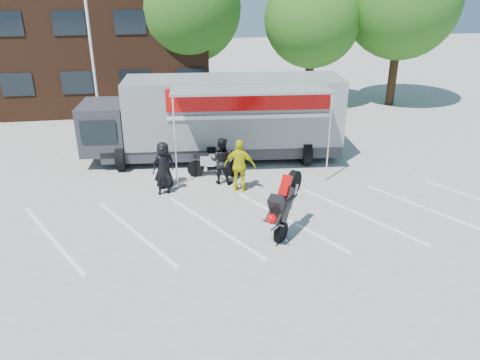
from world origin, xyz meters
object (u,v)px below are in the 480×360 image
object	(u,v)px
stunt_bike_rider	(290,230)
spectator_hivis	(240,166)
tree_left	(186,8)
parked_motorcycle	(215,176)
spectator_leather_b	(162,170)
spectator_leather_c	(221,161)
tree_right	(402,1)
tree_mid	(312,19)
transporter_truck	(222,158)
spectator_leather_a	(164,165)
flagpole	(95,29)

from	to	relation	value
stunt_bike_rider	spectator_hivis	xyz separation A→B (m)	(-1.06, 3.13, 0.96)
stunt_bike_rider	spectator_hivis	distance (m)	3.44
tree_left	spectator_hivis	distance (m)	13.39
parked_motorcycle	spectator_leather_b	distance (m)	2.53
spectator_leather_c	tree_left	bearing A→B (deg)	-67.21
tree_left	tree_right	xyz separation A→B (m)	(12.00, -1.50, 0.31)
tree_mid	tree_right	bearing A→B (deg)	-5.71
stunt_bike_rider	transporter_truck	bearing A→B (deg)	141.22
tree_left	spectator_leather_a	distance (m)	12.76
transporter_truck	spectator_leather_b	distance (m)	4.22
tree_mid	spectator_leather_b	distance (m)	14.86
stunt_bike_rider	spectator_leather_b	world-z (taller)	spectator_leather_b
flagpole	spectator_hivis	distance (m)	9.34
transporter_truck	spectator_leather_a	xyz separation A→B (m)	(-2.46, -2.66, 0.86)
tree_mid	parked_motorcycle	xyz separation A→B (m)	(-6.71, -10.07, -4.94)
tree_mid	tree_right	world-z (taller)	tree_right
spectator_leather_a	spectator_leather_c	distance (m)	2.11
tree_right	tree_mid	bearing A→B (deg)	174.29
tree_left	spectator_hivis	bearing A→B (deg)	-85.28
tree_left	parked_motorcycle	world-z (taller)	tree_left
stunt_bike_rider	spectator_leather_c	world-z (taller)	spectator_leather_c
spectator_hivis	spectator_leather_b	bearing A→B (deg)	17.30
tree_mid	spectator_leather_a	xyz separation A→B (m)	(-8.63, -10.75, -4.09)
stunt_bike_rider	spectator_leather_c	distance (m)	4.34
tree_mid	spectator_leather_c	size ratio (longest dim) A/B	4.36
spectator_leather_a	spectator_hivis	world-z (taller)	spectator_hivis
tree_right	stunt_bike_rider	bearing A→B (deg)	-124.99
flagpole	transporter_truck	world-z (taller)	flagpole
spectator_leather_c	spectator_hivis	size ratio (longest dim) A/B	0.91
transporter_truck	spectator_hivis	bearing A→B (deg)	-82.05
spectator_leather_b	tree_mid	bearing A→B (deg)	-146.03
parked_motorcycle	spectator_leather_a	distance (m)	2.21
spectator_leather_c	spectator_hivis	bearing A→B (deg)	145.69
tree_left	tree_mid	xyz separation A→B (m)	(7.00, -1.00, -0.62)
transporter_truck	tree_left	bearing A→B (deg)	99.54
transporter_truck	spectator_leather_c	xyz separation A→B (m)	(-0.35, -2.64, 0.88)
tree_right	transporter_truck	size ratio (longest dim) A/B	0.85
tree_mid	tree_right	size ratio (longest dim) A/B	0.84
tree_left	tree_right	size ratio (longest dim) A/B	0.95
flagpole	spectator_leather_b	distance (m)	8.01
transporter_truck	spectator_hivis	size ratio (longest dim) A/B	5.54
stunt_bike_rider	spectator_leather_b	size ratio (longest dim) A/B	1.20
tree_mid	spectator_hivis	world-z (taller)	tree_mid
spectator_leather_b	spectator_hivis	bearing A→B (deg)	157.75
spectator_leather_b	transporter_truck	bearing A→B (deg)	-146.18
flagpole	parked_motorcycle	world-z (taller)	flagpole
transporter_truck	parked_motorcycle	distance (m)	2.05
spectator_leather_a	flagpole	bearing A→B (deg)	-89.28
tree_left	transporter_truck	distance (m)	10.69
flagpole	spectator_leather_b	world-z (taller)	flagpole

